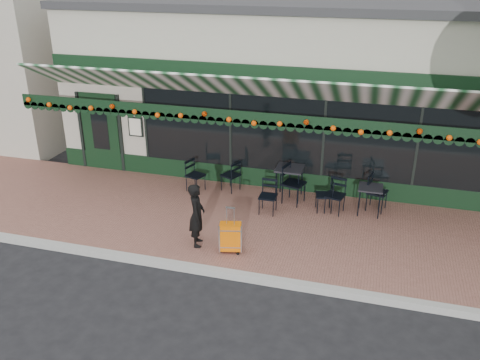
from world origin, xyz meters
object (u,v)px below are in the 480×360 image
(chair_b_front, at_px, (268,197))
(chair_a_front, at_px, (335,196))
(chair_b_left, at_px, (231,175))
(cafe_table_a, at_px, (371,190))
(suitcase, at_px, (231,237))
(cafe_table_b, at_px, (290,171))
(chair_a_right, at_px, (377,192))
(chair_a_left, at_px, (324,195))
(chair_b_right, at_px, (294,184))
(chair_solo, at_px, (195,176))
(woman, at_px, (197,215))

(chair_b_front, bearing_deg, chair_a_front, 16.21)
(chair_a_front, height_order, chair_b_left, chair_a_front)
(cafe_table_a, bearing_deg, suitcase, -136.28)
(cafe_table_b, xyz_separation_m, chair_a_right, (2.14, -0.09, -0.28))
(chair_a_front, xyz_separation_m, chair_b_front, (-1.52, -0.44, -0.02))
(cafe_table_a, distance_m, chair_b_left, 3.54)
(chair_a_left, distance_m, chair_a_front, 0.26)
(chair_b_right, relative_size, chair_solo, 1.20)
(chair_solo, bearing_deg, chair_a_front, -74.89)
(woman, height_order, cafe_table_b, woman)
(cafe_table_b, xyz_separation_m, chair_solo, (-2.40, -0.24, -0.32))
(chair_b_right, bearing_deg, suitcase, 178.44)
(chair_b_front, bearing_deg, chair_b_left, 140.91)
(chair_a_right, height_order, chair_b_right, chair_b_right)
(suitcase, distance_m, chair_b_right, 2.75)
(woman, xyz_separation_m, chair_solo, (-0.98, 2.53, -0.27))
(chair_b_left, bearing_deg, chair_a_right, 112.35)
(chair_a_right, height_order, chair_solo, chair_a_right)
(cafe_table_a, distance_m, chair_b_front, 2.40)
(chair_a_left, xyz_separation_m, chair_b_right, (-0.78, 0.24, 0.10))
(cafe_table_a, relative_size, chair_a_front, 0.80)
(suitcase, distance_m, chair_solo, 3.15)
(chair_a_left, xyz_separation_m, chair_a_right, (1.20, 0.40, 0.05))
(cafe_table_b, bearing_deg, chair_a_right, -2.41)
(chair_a_right, bearing_deg, chair_b_right, 108.10)
(suitcase, height_order, chair_solo, suitcase)
(chair_b_front, bearing_deg, woman, -121.08)
(chair_b_left, height_order, chair_b_right, chair_b_right)
(cafe_table_a, relative_size, chair_b_left, 0.82)
(chair_b_right, xyz_separation_m, chair_b_front, (-0.49, -0.71, -0.09))
(cafe_table_b, height_order, chair_a_right, chair_a_right)
(chair_a_right, xyz_separation_m, chair_a_front, (-0.95, -0.42, -0.02))
(suitcase, xyz_separation_m, chair_b_left, (-0.87, 2.90, 0.08))
(chair_a_right, bearing_deg, chair_a_front, 127.44)
(woman, relative_size, chair_b_right, 1.38)
(chair_b_left, xyz_separation_m, chair_b_front, (1.21, -0.98, -0.00))
(woman, relative_size, suitcase, 1.37)
(suitcase, relative_size, chair_a_right, 1.11)
(chair_solo, bearing_deg, woman, -139.42)
(chair_a_right, bearing_deg, cafe_table_a, 159.69)
(suitcase, distance_m, chair_a_right, 3.95)
(chair_a_front, relative_size, chair_solo, 1.03)
(woman, relative_size, chair_b_front, 1.67)
(chair_a_right, relative_size, chair_b_right, 0.90)
(chair_a_front, bearing_deg, suitcase, -115.24)
(chair_a_front, bearing_deg, chair_b_front, -150.68)
(cafe_table_b, relative_size, chair_a_right, 0.91)
(cafe_table_a, bearing_deg, chair_a_left, -171.29)
(cafe_table_b, bearing_deg, chair_a_left, -27.53)
(woman, height_order, chair_a_right, woman)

